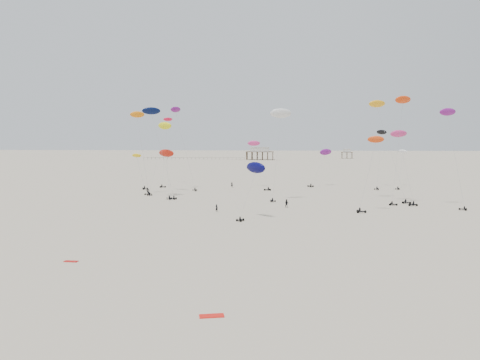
# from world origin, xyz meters

# --- Properties ---
(ground_plane) EXTENTS (900.00, 900.00, 0.00)m
(ground_plane) POSITION_xyz_m (0.00, 200.00, 0.00)
(ground_plane) COLOR beige
(pavilion_main) EXTENTS (21.00, 13.00, 9.80)m
(pavilion_main) POSITION_xyz_m (-10.00, 350.00, 4.22)
(pavilion_main) COLOR brown
(pavilion_main) RESTS_ON ground
(pavilion_small) EXTENTS (9.00, 7.00, 8.00)m
(pavilion_small) POSITION_xyz_m (60.00, 380.00, 3.49)
(pavilion_small) COLOR brown
(pavilion_small) RESTS_ON ground
(pier_fence) EXTENTS (80.20, 0.20, 1.50)m
(pier_fence) POSITION_xyz_m (-62.00, 350.00, 0.77)
(pier_fence) COLOR black
(pier_fence) RESTS_ON ground
(rig_0) EXTENTS (9.65, 8.16, 25.95)m
(rig_0) POSITION_xyz_m (-22.80, 132.01, 18.96)
(rig_0) COLOR black
(rig_0) RESTS_ON ground
(rig_1) EXTENTS (6.88, 15.99, 16.92)m
(rig_1) POSITION_xyz_m (47.62, 147.44, 8.25)
(rig_1) COLOR black
(rig_1) RESTS_ON ground
(rig_2) EXTENTS (5.01, 9.76, 23.10)m
(rig_2) POSITION_xyz_m (47.49, 101.98, 17.77)
(rig_2) COLOR black
(rig_2) RESTS_ON ground
(rig_3) EXTENTS (5.10, 3.33, 11.37)m
(rig_3) POSITION_xyz_m (-35.45, 131.56, 5.25)
(rig_3) COLOR black
(rig_3) RESTS_ON ground
(rig_4) EXTENTS (6.69, 11.96, 14.15)m
(rig_4) POSITION_xyz_m (-22.77, 114.96, 9.85)
(rig_4) COLOR black
(rig_4) RESTS_ON ground
(rig_5) EXTENTS (6.13, 14.21, 20.16)m
(rig_5) POSITION_xyz_m (40.18, 144.69, 12.51)
(rig_5) COLOR black
(rig_5) RESTS_ON ground
(rig_6) EXTENTS (9.99, 11.57, 26.31)m
(rig_6) POSITION_xyz_m (34.40, 112.32, 19.34)
(rig_6) COLOR black
(rig_6) RESTS_ON ground
(rig_7) EXTENTS (6.24, 4.64, 16.50)m
(rig_7) POSITION_xyz_m (27.58, 91.89, 9.15)
(rig_7) COLOR black
(rig_7) RESTS_ON ground
(rig_8) EXTENTS (5.67, 14.22, 21.79)m
(rig_8) POSITION_xyz_m (-26.65, 125.06, 16.45)
(rig_8) COLOR black
(rig_8) RESTS_ON ground
(rig_9) EXTENTS (8.35, 12.91, 17.55)m
(rig_9) POSITION_xyz_m (0.88, 139.31, 9.84)
(rig_9) COLOR black
(rig_9) RESTS_ON ground
(rig_10) EXTENTS (6.35, 4.14, 23.62)m
(rig_10) POSITION_xyz_m (-31.34, 118.39, 17.47)
(rig_10) COLOR black
(rig_10) RESTS_ON ground
(rig_11) EXTENTS (4.38, 16.50, 25.90)m
(rig_11) POSITION_xyz_m (-31.03, 145.49, 12.69)
(rig_11) COLOR black
(rig_11) RESTS_ON ground
(rig_12) EXTENTS (5.40, 11.14, 18.51)m
(rig_12) POSITION_xyz_m (38.30, 107.97, 12.34)
(rig_12) COLOR black
(rig_12) RESTS_ON ground
(rig_13) EXTENTS (10.15, 6.04, 24.35)m
(rig_13) POSITION_xyz_m (-24.73, 110.74, 19.10)
(rig_13) COLOR black
(rig_13) RESTS_ON ground
(rig_14) EXTENTS (5.83, 5.36, 26.16)m
(rig_14) POSITION_xyz_m (36.80, 104.18, 20.14)
(rig_14) COLOR black
(rig_14) RESTS_ON ground
(rig_15) EXTENTS (5.98, 6.36, 23.63)m
(rig_15) POSITION_xyz_m (8.12, 108.91, 19.79)
(rig_15) COLOR black
(rig_15) RESTS_ON ground
(rig_16) EXTENTS (6.07, 7.88, 11.37)m
(rig_16) POSITION_xyz_m (3.43, 81.31, 8.91)
(rig_16) COLOR black
(rig_16) RESTS_ON ground
(rig_17) EXTENTS (9.08, 8.55, 13.08)m
(rig_17) POSITION_xyz_m (21.99, 147.78, 9.20)
(rig_17) COLOR black
(rig_17) RESTS_ON ground
(spectator_0) EXTENTS (0.86, 0.79, 1.94)m
(spectator_0) POSITION_xyz_m (-5.12, 88.46, 0.00)
(spectator_0) COLOR black
(spectator_0) RESTS_ON ground
(spectator_1) EXTENTS (1.08, 0.63, 2.22)m
(spectator_1) POSITION_xyz_m (9.97, 96.42, 0.00)
(spectator_1) COLOR black
(spectator_1) RESTS_ON ground
(spectator_2) EXTENTS (1.45, 0.97, 2.25)m
(spectator_2) POSITION_xyz_m (-29.29, 118.30, 0.00)
(spectator_2) COLOR black
(spectator_2) RESTS_ON ground
(spectator_3) EXTENTS (0.89, 0.73, 2.11)m
(spectator_3) POSITION_xyz_m (-7.74, 140.28, 0.00)
(spectator_3) COLOR black
(spectator_3) RESTS_ON ground
(grounded_kite_a) EXTENTS (2.35, 1.38, 0.08)m
(grounded_kite_a) POSITION_xyz_m (3.17, 29.19, 0.00)
(grounded_kite_a) COLOR red
(grounded_kite_a) RESTS_ON ground
(grounded_kite_b) EXTENTS (1.83, 0.79, 0.07)m
(grounded_kite_b) POSITION_xyz_m (-17.68, 45.81, 0.00)
(grounded_kite_b) COLOR #B70E0B
(grounded_kite_b) RESTS_ON ground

